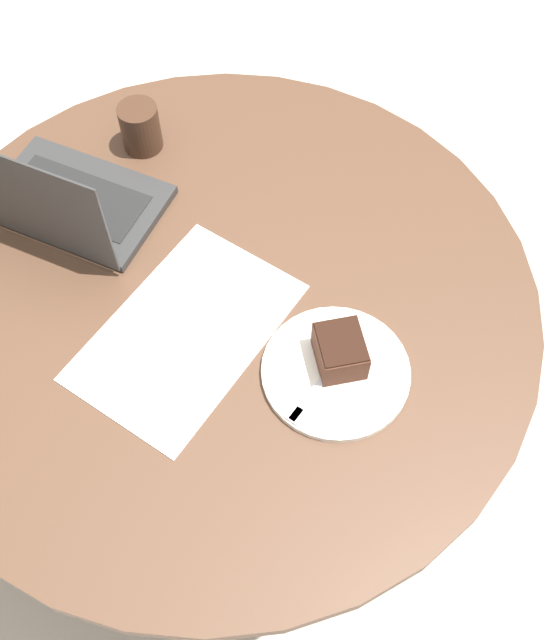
# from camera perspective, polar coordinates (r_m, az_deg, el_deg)

# --- Properties ---
(ground_plane) EXTENTS (12.00, 12.00, 0.00)m
(ground_plane) POSITION_cam_1_polar(r_m,az_deg,el_deg) (2.01, -2.95, -9.81)
(ground_plane) COLOR #B7AD9E
(dining_table) EXTENTS (1.15, 1.15, 0.75)m
(dining_table) POSITION_cam_1_polar(r_m,az_deg,el_deg) (1.48, -3.96, -1.48)
(dining_table) COLOR #4C3323
(dining_table) RESTS_ON ground_plane
(paper_document) EXTENTS (0.46, 0.39, 0.00)m
(paper_document) POSITION_cam_1_polar(r_m,az_deg,el_deg) (1.30, -6.73, -0.88)
(paper_document) COLOR white
(paper_document) RESTS_ON dining_table
(plate) EXTENTS (0.25, 0.25, 0.01)m
(plate) POSITION_cam_1_polar(r_m,az_deg,el_deg) (1.25, 4.68, -3.94)
(plate) COLOR silver
(plate) RESTS_ON dining_table
(cake_slice) EXTENTS (0.11, 0.10, 0.06)m
(cake_slice) POSITION_cam_1_polar(r_m,az_deg,el_deg) (1.23, 5.01, -2.34)
(cake_slice) COLOR #472619
(cake_slice) RESTS_ON plate
(fork) EXTENTS (0.16, 0.09, 0.00)m
(fork) POSITION_cam_1_polar(r_m,az_deg,el_deg) (1.23, 3.07, -5.40)
(fork) COLOR silver
(fork) RESTS_ON plate
(coffee_glass) EXTENTS (0.08, 0.08, 0.10)m
(coffee_glass) POSITION_cam_1_polar(r_m,az_deg,el_deg) (1.55, -10.19, 14.25)
(coffee_glass) COLOR #3D2619
(coffee_glass) RESTS_ON dining_table
(laptop) EXTENTS (0.29, 0.37, 0.23)m
(laptop) POSITION_cam_1_polar(r_m,az_deg,el_deg) (1.46, -15.76, 8.72)
(laptop) COLOR #2D2D2D
(laptop) RESTS_ON dining_table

